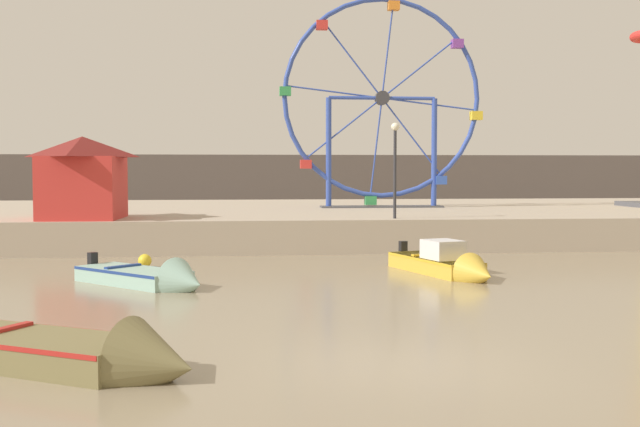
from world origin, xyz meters
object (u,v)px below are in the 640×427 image
(motorboat_mustard_yellow, at_px, (448,265))
(ferris_wheel_blue_frame, at_px, (382,102))
(carnival_booth_red_striped, at_px, (83,176))
(motorboat_olive_wood, at_px, (75,354))
(motorboat_seafoam, at_px, (154,278))
(mooring_buoy_orange, at_px, (145,261))
(promenade_lamp_near, at_px, (395,156))

(motorboat_mustard_yellow, distance_m, ferris_wheel_blue_frame, 17.23)
(motorboat_mustard_yellow, distance_m, carnival_booth_red_striped, 15.01)
(motorboat_olive_wood, xyz_separation_m, carnival_booth_red_striped, (-3.44, 18.49, 2.69))
(motorboat_seafoam, xyz_separation_m, motorboat_olive_wood, (-0.27, -8.96, 0.04))
(motorboat_seafoam, height_order, motorboat_mustard_yellow, motorboat_mustard_yellow)
(ferris_wheel_blue_frame, distance_m, mooring_buoy_orange, 17.79)
(motorboat_olive_wood, relative_size, carnival_booth_red_striped, 1.40)
(motorboat_olive_wood, bearing_deg, ferris_wheel_blue_frame, 99.22)
(motorboat_mustard_yellow, height_order, mooring_buoy_orange, motorboat_mustard_yellow)
(motorboat_mustard_yellow, xyz_separation_m, carnival_booth_red_striped, (-12.34, 8.13, 2.63))
(promenade_lamp_near, relative_size, mooring_buoy_orange, 8.50)
(ferris_wheel_blue_frame, height_order, carnival_booth_red_striped, ferris_wheel_blue_frame)
(ferris_wheel_blue_frame, xyz_separation_m, promenade_lamp_near, (-1.11, -8.96, -2.84))
(motorboat_olive_wood, distance_m, promenade_lamp_near, 19.78)
(carnival_booth_red_striped, bearing_deg, promenade_lamp_near, -3.55)
(motorboat_seafoam, bearing_deg, carnival_booth_red_striped, 155.85)
(motorboat_seafoam, distance_m, mooring_buoy_orange, 4.44)
(ferris_wheel_blue_frame, bearing_deg, motorboat_mustard_yellow, -93.10)
(carnival_booth_red_striped, distance_m, mooring_buoy_orange, 6.54)
(motorboat_olive_wood, xyz_separation_m, promenade_lamp_near, (8.66, 17.44, 3.49))
(motorboat_seafoam, bearing_deg, promenade_lamp_near, 89.88)
(ferris_wheel_blue_frame, distance_m, promenade_lamp_near, 9.46)
(motorboat_olive_wood, bearing_deg, mooring_buoy_orange, 121.64)
(mooring_buoy_orange, bearing_deg, promenade_lamp_near, 24.15)
(motorboat_mustard_yellow, distance_m, mooring_buoy_orange, 9.85)
(motorboat_seafoam, bearing_deg, ferris_wheel_blue_frame, 106.01)
(promenade_lamp_near, distance_m, mooring_buoy_orange, 10.64)
(motorboat_seafoam, distance_m, ferris_wheel_blue_frame, 20.85)
(promenade_lamp_near, bearing_deg, motorboat_seafoam, -134.73)
(carnival_booth_red_striped, bearing_deg, ferris_wheel_blue_frame, 32.33)
(motorboat_olive_wood, height_order, ferris_wheel_blue_frame, ferris_wheel_blue_frame)
(motorboat_mustard_yellow, relative_size, promenade_lamp_near, 1.38)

